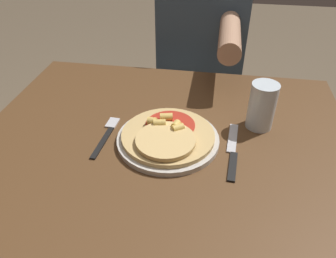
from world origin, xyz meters
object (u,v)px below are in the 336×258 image
(dining_table, at_px, (162,177))
(knife, at_px, (233,151))
(person_diner, at_px, (201,56))
(drinking_glass, at_px, (262,106))
(pizza, at_px, (167,135))
(plate, at_px, (168,139))
(fork, at_px, (107,134))

(dining_table, xyz_separation_m, knife, (0.18, -0.00, 0.12))
(dining_table, distance_m, person_diner, 0.66)
(drinking_glass, bearing_deg, knife, -119.14)
(pizza, relative_size, person_diner, 0.20)
(plate, height_order, knife, plate)
(knife, bearing_deg, fork, 176.95)
(plate, xyz_separation_m, fork, (-0.16, 0.00, -0.00))
(person_diner, bearing_deg, knife, -79.10)
(fork, relative_size, knife, 0.80)
(plate, relative_size, knife, 1.19)
(drinking_glass, distance_m, person_diner, 0.58)
(fork, distance_m, drinking_glass, 0.42)
(fork, height_order, knife, same)
(dining_table, distance_m, knife, 0.22)
(person_diner, bearing_deg, dining_table, -94.53)
(plate, height_order, fork, plate)
(plate, distance_m, person_diner, 0.64)
(drinking_glass, xyz_separation_m, person_diner, (-0.20, 0.53, -0.11))
(fork, distance_m, knife, 0.33)
(knife, distance_m, drinking_glass, 0.15)
(dining_table, height_order, pizza, pizza)
(drinking_glass, height_order, person_diner, person_diner)
(plate, bearing_deg, drinking_glass, 24.80)
(pizza, bearing_deg, dining_table, -145.03)
(pizza, distance_m, person_diner, 0.65)
(dining_table, distance_m, plate, 0.13)
(person_diner, bearing_deg, drinking_glass, -69.86)
(dining_table, height_order, person_diner, person_diner)
(dining_table, height_order, drinking_glass, drinking_glass)
(person_diner, bearing_deg, plate, -93.42)
(plate, distance_m, pizza, 0.02)
(fork, xyz_separation_m, person_diner, (0.20, 0.64, -0.05))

